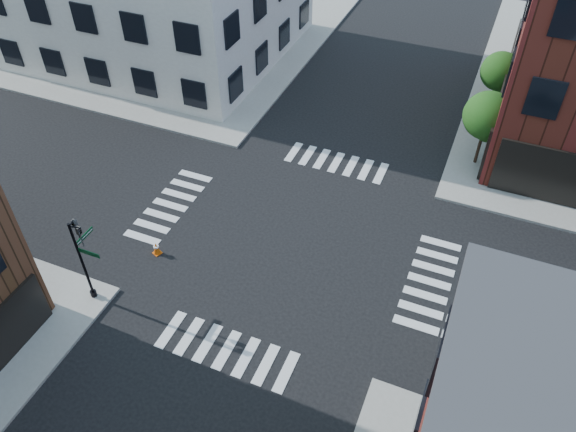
# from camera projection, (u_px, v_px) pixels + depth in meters

# --- Properties ---
(ground) EXTENTS (120.00, 120.00, 0.00)m
(ground) POSITION_uv_depth(u_px,v_px,m) (291.00, 241.00, 28.13)
(ground) COLOR black
(ground) RESTS_ON ground
(sidewalk_nw) EXTENTS (30.00, 30.00, 0.15)m
(sidewalk_nw) POSITION_uv_depth(u_px,v_px,m) (159.00, 14.00, 48.31)
(sidewalk_nw) COLOR gray
(sidewalk_nw) RESTS_ON ground
(tree_near) EXTENTS (2.69, 2.69, 4.49)m
(tree_near) POSITION_uv_depth(u_px,v_px,m) (488.00, 118.00, 30.63)
(tree_near) COLOR black
(tree_near) RESTS_ON ground
(tree_far) EXTENTS (2.43, 2.43, 4.07)m
(tree_far) POSITION_uv_depth(u_px,v_px,m) (501.00, 73.00, 34.90)
(tree_far) COLOR black
(tree_far) RESTS_ON ground
(signal_pole) EXTENTS (1.29, 1.24, 4.60)m
(signal_pole) POSITION_uv_depth(u_px,v_px,m) (83.00, 253.00, 23.57)
(signal_pole) COLOR black
(signal_pole) RESTS_ON ground
(traffic_cone) EXTENTS (0.49, 0.49, 0.70)m
(traffic_cone) POSITION_uv_depth(u_px,v_px,m) (156.00, 248.00, 27.26)
(traffic_cone) COLOR #D35109
(traffic_cone) RESTS_ON ground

